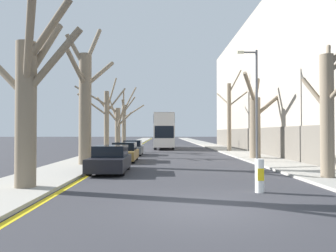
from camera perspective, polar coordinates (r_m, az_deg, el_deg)
ground_plane at (r=9.25m, az=6.12°, el=-14.03°), size 300.00×300.00×0.00m
sidewalk_left at (r=59.22m, az=-6.20°, el=-3.07°), size 3.17×120.00×0.12m
sidewalk_right at (r=59.47m, az=6.28°, el=-3.06°), size 3.17×120.00×0.12m
building_facade_right at (r=38.63m, az=20.57°, el=6.41°), size 10.08×37.45×14.20m
kerb_line_stripe at (r=59.09m, az=-4.50°, el=-3.13°), size 0.24×120.00×0.01m
street_tree_left_0 at (r=12.71m, az=-23.19°, el=4.27°), size 4.41×3.74×6.74m
street_tree_left_1 at (r=20.94m, az=-14.16°, el=4.24°), size 2.63×5.04×9.12m
street_tree_left_2 at (r=28.40m, az=-10.78°, el=1.31°), size 4.15×2.99×7.02m
street_tree_left_3 at (r=35.12m, az=-8.90°, el=0.16°), size 3.40×4.85×6.11m
street_tree_left_4 at (r=42.82m, az=-7.51°, el=0.83°), size 2.85×4.17×8.01m
street_tree_right_0 at (r=15.97m, az=26.35°, el=3.32°), size 2.88×4.98×7.03m
street_tree_right_1 at (r=26.09m, az=15.08°, el=0.63°), size 4.31×3.12×6.45m
street_tree_right_2 at (r=35.63m, az=10.65°, el=1.94°), size 2.85×3.00×8.64m
double_decker_bus at (r=42.14m, az=-0.71°, el=-0.56°), size 2.47×10.18×4.39m
parked_car_0 at (r=17.30m, az=-10.02°, el=-5.80°), size 1.81×4.25×1.38m
parked_car_1 at (r=23.69m, az=-7.57°, el=-4.56°), size 1.73×4.52×1.36m
parked_car_2 at (r=30.16m, az=-6.16°, el=-3.83°), size 1.76×4.07×1.35m
lamp_post at (r=23.13m, az=14.95°, el=4.46°), size 1.40×0.20×7.70m
traffic_bollard at (r=11.81m, az=15.66°, el=-8.34°), size 0.31×0.32×1.15m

